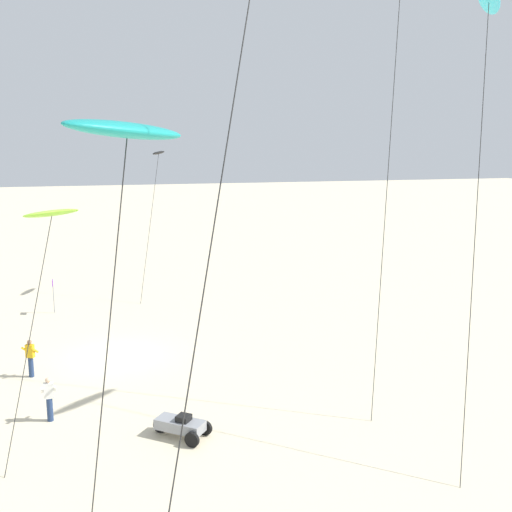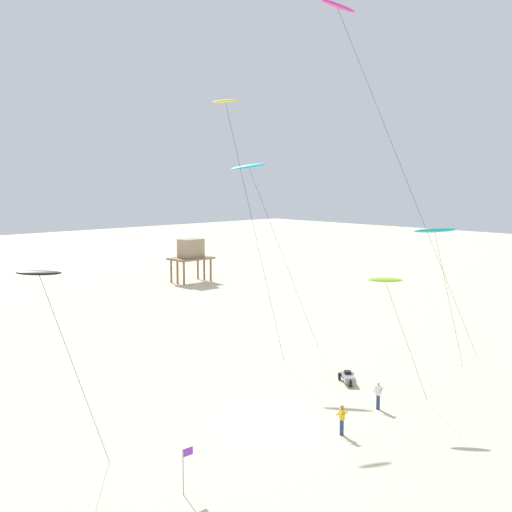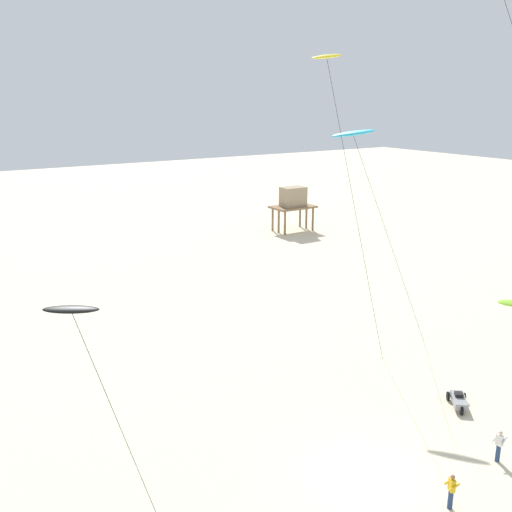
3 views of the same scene
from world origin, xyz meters
name	(u,v)px [view 1 (image 1 of 3)]	position (x,y,z in m)	size (l,w,h in m)	color
ground_plane	(115,356)	(0.00, 0.00, 0.00)	(260.00, 260.00, 0.00)	beige
kite_lime	(51,216)	(7.39, -2.11, 7.63)	(3.28, 2.76, 7.89)	#8CD833
kite_black	(158,155)	(-11.71, 3.89, 9.32)	(3.48, 2.45, 9.65)	black
kite_cyan	(489,3)	(9.55, 12.39, 14.61)	(5.89, 4.66, 15.19)	#33BFE0
kite_teal	(127,132)	(15.86, -0.29, 10.10)	(3.33, 2.92, 10.42)	teal
kite_flyer_nearest	(30,357)	(1.54, -3.61, 0.89)	(0.68, 0.69, 1.67)	navy
kite_flyer_middle	(49,398)	(6.17, -2.65, 0.89)	(0.53, 0.55, 1.67)	navy
beach_buggy	(181,425)	(8.77, 1.72, 0.43)	(1.84, 1.96, 0.82)	gray
marker_flag	(53,289)	(-8.54, -3.01, 1.49)	(0.56, 0.05, 2.10)	gray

